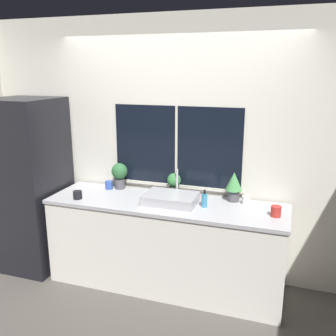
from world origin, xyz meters
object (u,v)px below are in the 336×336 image
Objects in this scene: potted_plant_right at (234,185)px; mug_red at (276,211)px; refrigerator at (30,184)px; sink at (171,198)px; mug_blue at (109,185)px; potted_plant_center at (174,182)px; soap_bottle at (204,200)px; potted_plant_left at (120,174)px; mug_black at (78,195)px; mug_white at (246,200)px.

mug_red is at bearing -34.50° from potted_plant_right.
refrigerator is at bearing -172.46° from potted_plant_right.
sink is 0.80m from mug_blue.
potted_plant_center is 0.62m from potted_plant_right.
potted_plant_center is at bearing 10.43° from refrigerator.
soap_bottle reaches higher than mug_red.
potted_plant_right reaches higher than potted_plant_left.
mug_blue is (-0.73, -0.05, -0.09)m from potted_plant_center.
potted_plant_left is at bearing 59.65° from mug_black.
refrigerator is 1.62m from sink.
mug_white is at bearing -0.10° from mug_blue.
potted_plant_center is at bearing 164.38° from mug_red.
potted_plant_center is 2.54× the size of mug_black.
potted_plant_left is 1.71× the size of soap_bottle.
mug_black is (0.70, -0.15, 0.00)m from refrigerator.
mug_black is 1.67m from mug_white.
soap_bottle is 1.87× the size of mug_blue.
potted_plant_center is at bearing 3.90° from mug_blue.
mug_red is at bearing -7.78° from mug_blue.
potted_plant_right is 0.36m from soap_bottle.
potted_plant_left is 2.94× the size of mug_red.
refrigerator is at bearing -163.13° from potted_plant_left.
refrigerator reaches higher than mug_white.
sink is 3.07× the size of soap_bottle.
potted_plant_center is 0.77× the size of potted_plant_right.
mug_white is at bearing -22.04° from potted_plant_right.
mug_white is at bearing 5.85° from refrigerator.
potted_plant_left reaches higher than mug_black.
potted_plant_center is (-0.05, 0.26, 0.09)m from sink.
potted_plant_right is at bearing 16.44° from mug_black.
soap_bottle is (0.34, -0.00, 0.02)m from sink.
potted_plant_left reaches higher than potted_plant_center.
mug_black is 1.13× the size of mug_white.
soap_bottle is 0.66m from mug_red.
soap_bottle reaches higher than mug_blue.
soap_bottle is (1.00, -0.26, -0.10)m from potted_plant_left.
sink is 2.24× the size of potted_plant_center.
refrigerator reaches higher than sink.
potted_plant_center is 1.08m from mug_red.
sink is 1.73× the size of potted_plant_right.
potted_plant_right is at bearing 145.50° from mug_red.
soap_bottle is 1.72× the size of mug_red.
mug_blue is (0.85, 0.24, 0.01)m from refrigerator.
mug_black is (-1.26, -0.18, -0.03)m from soap_bottle.
mug_blue is (-0.77, 0.21, -0.00)m from sink.
mug_red is (0.42, -0.29, -0.12)m from potted_plant_right.
refrigerator is 6.38× the size of potted_plant_right.
refrigerator is 0.88m from mug_blue.
mug_black is at bearing -166.54° from mug_white.
soap_bottle is at bearing -10.62° from mug_blue.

